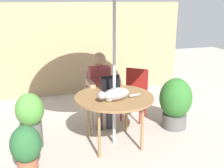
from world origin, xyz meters
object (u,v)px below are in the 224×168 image
at_px(cat, 115,94).
at_px(potted_plant_corner, 175,102).
at_px(laptop, 112,87).
at_px(patio_table, 114,100).
at_px(potted_plant_by_chair, 30,118).
at_px(chair_empty, 135,90).
at_px(person_seated, 100,85).
at_px(chair_occupied, 98,92).
at_px(potted_plant_near_fence, 26,148).

height_order(cat, potted_plant_corner, cat).
bearing_deg(laptop, patio_table, -101.36).
xyz_separation_m(patio_table, potted_plant_by_chair, (-1.15, 0.27, -0.24)).
xyz_separation_m(chair_empty, potted_plant_by_chair, (-1.81, -0.53, -0.07)).
height_order(chair_empty, potted_plant_by_chair, chair_empty).
height_order(person_seated, potted_plant_by_chair, person_seated).
bearing_deg(chair_empty, person_seated, -173.98).
relative_size(patio_table, person_seated, 0.91).
bearing_deg(cat, chair_empty, 54.18).
relative_size(laptop, cat, 0.51).
height_order(patio_table, potted_plant_corner, potted_plant_corner).
xyz_separation_m(chair_occupied, potted_plant_by_chair, (-1.15, -0.62, -0.07)).
distance_m(potted_plant_near_fence, potted_plant_corner, 2.44).
xyz_separation_m(patio_table, person_seated, (0.00, 0.73, 0.00)).
bearing_deg(potted_plant_near_fence, chair_empty, 33.06).
height_order(cat, potted_plant_by_chair, cat).
height_order(patio_table, person_seated, person_seated).
bearing_deg(potted_plant_by_chair, potted_plant_near_fence, -96.30).
bearing_deg(chair_occupied, chair_empty, -7.73).
xyz_separation_m(laptop, potted_plant_near_fence, (-1.28, -0.67, -0.44)).
relative_size(chair_empty, person_seated, 0.72).
bearing_deg(person_seated, chair_empty, 6.02).
xyz_separation_m(chair_empty, potted_plant_near_fence, (-1.88, -1.23, -0.15)).
distance_m(chair_occupied, potted_plant_corner, 1.31).
bearing_deg(potted_plant_corner, potted_plant_near_fence, -164.71).
relative_size(patio_table, chair_empty, 1.26).
relative_size(potted_plant_by_chair, potted_plant_corner, 0.96).
xyz_separation_m(potted_plant_near_fence, potted_plant_by_chair, (0.08, 0.69, 0.08)).
bearing_deg(person_seated, chair_occupied, 90.00).
height_order(chair_empty, laptop, laptop).
xyz_separation_m(chair_occupied, potted_plant_near_fence, (-1.23, -1.31, -0.15)).
distance_m(laptop, potted_plant_near_fence, 1.51).
bearing_deg(cat, potted_plant_near_fence, -167.52).
bearing_deg(person_seated, laptop, -84.32).
relative_size(patio_table, potted_plant_corner, 1.32).
distance_m(patio_table, cat, 0.22).
bearing_deg(potted_plant_corner, chair_empty, 129.09).
relative_size(chair_occupied, potted_plant_near_fence, 1.36).
height_order(laptop, potted_plant_by_chair, laptop).
distance_m(person_seated, cat, 0.91).
relative_size(chair_empty, laptop, 2.68).
bearing_deg(patio_table, potted_plant_corner, 11.05).
xyz_separation_m(laptop, potted_plant_corner, (1.08, -0.02, -0.36)).
bearing_deg(cat, chair_occupied, 87.67).
relative_size(cat, potted_plant_by_chair, 0.80).
bearing_deg(patio_table, person_seated, 90.00).
bearing_deg(potted_plant_corner, laptop, 178.78).
xyz_separation_m(patio_table, potted_plant_corner, (1.12, 0.22, -0.24)).
xyz_separation_m(chair_occupied, chair_empty, (0.65, -0.09, 0.00)).
xyz_separation_m(potted_plant_by_chair, potted_plant_corner, (2.28, -0.05, -0.00)).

